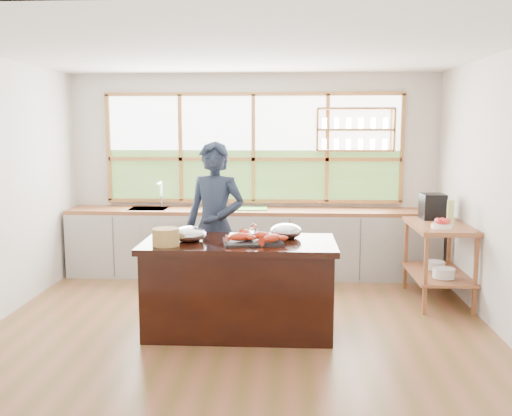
# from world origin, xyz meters

# --- Properties ---
(ground_plane) EXTENTS (5.00, 5.00, 0.00)m
(ground_plane) POSITION_xyz_m (0.00, 0.00, 0.00)
(ground_plane) COLOR brown
(room_shell) EXTENTS (5.02, 4.52, 2.71)m
(room_shell) POSITION_xyz_m (0.02, 0.51, 1.75)
(room_shell) COLOR beige
(room_shell) RESTS_ON ground_plane
(back_counter) EXTENTS (4.90, 0.63, 0.90)m
(back_counter) POSITION_xyz_m (-0.02, 1.94, 0.45)
(back_counter) COLOR #B5B1AA
(back_counter) RESTS_ON ground_plane
(right_shelf_unit) EXTENTS (0.62, 1.10, 0.90)m
(right_shelf_unit) POSITION_xyz_m (2.19, 0.89, 0.60)
(right_shelf_unit) COLOR brown
(right_shelf_unit) RESTS_ON ground_plane
(island) EXTENTS (1.85, 0.90, 0.90)m
(island) POSITION_xyz_m (0.00, -0.20, 0.45)
(island) COLOR black
(island) RESTS_ON ground_plane
(cook) EXTENTS (0.77, 0.62, 1.84)m
(cook) POSITION_xyz_m (-0.31, 0.45, 0.92)
(cook) COLOR #1C2537
(cook) RESTS_ON ground_plane
(potted_plant) EXTENTS (0.14, 0.10, 0.24)m
(potted_plant) POSITION_xyz_m (-0.51, 2.00, 1.02)
(potted_plant) COLOR slate
(potted_plant) RESTS_ON back_counter
(cutting_board) EXTENTS (0.42, 0.32, 0.01)m
(cutting_board) POSITION_xyz_m (-0.00, 1.94, 0.91)
(cutting_board) COLOR green
(cutting_board) RESTS_ON back_counter
(espresso_machine) EXTENTS (0.28, 0.29, 0.30)m
(espresso_machine) POSITION_xyz_m (2.19, 1.25, 1.05)
(espresso_machine) COLOR black
(espresso_machine) RESTS_ON right_shelf_unit
(wine_bottle) EXTENTS (0.08, 0.08, 0.30)m
(wine_bottle) POSITION_xyz_m (2.24, 0.69, 1.05)
(wine_bottle) COLOR #B1C566
(wine_bottle) RESTS_ON right_shelf_unit
(fruit_bowl) EXTENTS (0.22, 0.22, 0.11)m
(fruit_bowl) POSITION_xyz_m (2.14, 0.63, 0.95)
(fruit_bowl) COLOR white
(fruit_bowl) RESTS_ON right_shelf_unit
(slate_board) EXTENTS (0.61, 0.49, 0.02)m
(slate_board) POSITION_xyz_m (0.14, -0.25, 0.91)
(slate_board) COLOR black
(slate_board) RESTS_ON island
(lobster_pile) EXTENTS (0.52, 0.44, 0.08)m
(lobster_pile) POSITION_xyz_m (0.16, -0.26, 0.96)
(lobster_pile) COLOR red
(lobster_pile) RESTS_ON slate_board
(mixing_bowl_left) EXTENTS (0.32, 0.32, 0.15)m
(mixing_bowl_left) POSITION_xyz_m (-0.47, -0.22, 0.97)
(mixing_bowl_left) COLOR #B8B9BF
(mixing_bowl_left) RESTS_ON island
(mixing_bowl_right) EXTENTS (0.32, 0.32, 0.15)m
(mixing_bowl_right) POSITION_xyz_m (0.45, 0.00, 0.97)
(mixing_bowl_right) COLOR #B8B9BF
(mixing_bowl_right) RESTS_ON island
(wine_glass) EXTENTS (0.08, 0.08, 0.22)m
(wine_glass) POSITION_xyz_m (0.15, -0.47, 1.06)
(wine_glass) COLOR white
(wine_glass) RESTS_ON island
(wicker_basket) EXTENTS (0.25, 0.25, 0.16)m
(wicker_basket) POSITION_xyz_m (-0.66, -0.43, 0.98)
(wicker_basket) COLOR tan
(wicker_basket) RESTS_ON island
(parchment_roll) EXTENTS (0.14, 0.31, 0.08)m
(parchment_roll) POSITION_xyz_m (-0.77, -0.00, 0.94)
(parchment_roll) COLOR white
(parchment_roll) RESTS_ON island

